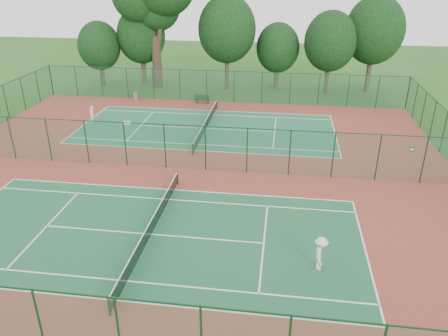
{
  "coord_description": "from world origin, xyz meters",
  "views": [
    {
      "loc": [
        6.99,
        -29.24,
        14.04
      ],
      "look_at": [
        3.32,
        -2.89,
        1.6
      ],
      "focal_mm": 35.0,
      "sensor_mm": 36.0,
      "label": 1
    }
  ],
  "objects_px": {
    "trash_bin": "(135,96)",
    "kit_bag": "(127,123)",
    "player_far": "(92,114)",
    "bench": "(202,99)",
    "player_near": "(320,253)"
  },
  "relations": [
    {
      "from": "player_near",
      "to": "bench",
      "type": "distance_m",
      "value": 30.01
    },
    {
      "from": "player_far",
      "to": "bench",
      "type": "xyz_separation_m",
      "value": [
        9.51,
        7.73,
        -0.28
      ]
    },
    {
      "from": "trash_bin",
      "to": "kit_bag",
      "type": "bearing_deg",
      "value": -77.5
    },
    {
      "from": "bench",
      "to": "kit_bag",
      "type": "relative_size",
      "value": 2.13
    },
    {
      "from": "player_near",
      "to": "bench",
      "type": "height_order",
      "value": "player_near"
    },
    {
      "from": "trash_bin",
      "to": "bench",
      "type": "height_order",
      "value": "bench"
    },
    {
      "from": "trash_bin",
      "to": "player_near",
      "type": "bearing_deg",
      "value": -55.86
    },
    {
      "from": "player_far",
      "to": "kit_bag",
      "type": "xyz_separation_m",
      "value": [
        3.57,
        -0.22,
        -0.65
      ]
    },
    {
      "from": "bench",
      "to": "trash_bin",
      "type": "bearing_deg",
      "value": -177.93
    },
    {
      "from": "player_far",
      "to": "bench",
      "type": "height_order",
      "value": "player_far"
    },
    {
      "from": "trash_bin",
      "to": "bench",
      "type": "relative_size",
      "value": 0.59
    },
    {
      "from": "player_far",
      "to": "bench",
      "type": "distance_m",
      "value": 12.26
    },
    {
      "from": "trash_bin",
      "to": "kit_bag",
      "type": "height_order",
      "value": "trash_bin"
    },
    {
      "from": "bench",
      "to": "kit_bag",
      "type": "bearing_deg",
      "value": -124.74
    },
    {
      "from": "player_far",
      "to": "trash_bin",
      "type": "relative_size",
      "value": 1.63
    }
  ]
}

